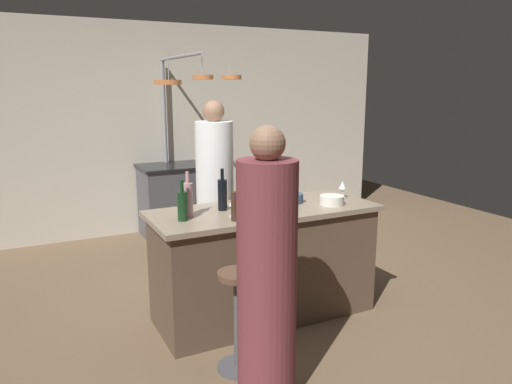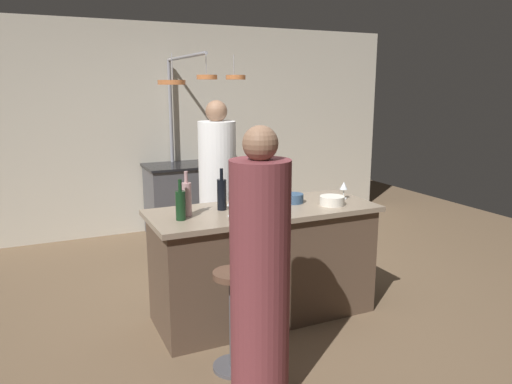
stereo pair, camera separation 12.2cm
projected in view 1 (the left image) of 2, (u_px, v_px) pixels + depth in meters
ground_plane at (264, 314)px, 3.99m from camera, size 9.00×9.00×0.00m
back_wall at (162, 129)px, 6.20m from camera, size 6.40×0.16×2.60m
kitchen_island at (264, 262)px, 3.89m from camera, size 1.80×0.72×0.90m
stove_range at (173, 200)px, 6.04m from camera, size 0.80×0.64×0.89m
chef at (215, 196)px, 4.72m from camera, size 0.36×0.36×1.71m
bar_stool_left at (238, 316)px, 3.14m from camera, size 0.28×0.28×0.68m
guest_left at (267, 279)px, 2.77m from camera, size 0.34×0.34×1.63m
overhead_pot_rack at (182, 101)px, 5.31m from camera, size 0.89×1.42×2.17m
cutting_board at (252, 202)px, 3.95m from camera, size 0.32×0.22×0.02m
pepper_mill at (234, 206)px, 3.42m from camera, size 0.05×0.05×0.21m
wine_bottle_rose at (188, 199)px, 3.52m from camera, size 0.07×0.07×0.33m
wine_bottle_red at (182, 205)px, 3.42m from camera, size 0.07×0.07×0.30m
wine_bottle_dark at (222, 194)px, 3.71m from camera, size 0.07×0.07×0.32m
wine_glass_by_chef at (233, 203)px, 3.53m from camera, size 0.07×0.07×0.15m
wine_glass_near_left_guest at (343, 186)px, 4.12m from camera, size 0.07×0.07×0.15m
mixing_bowl_blue at (293, 198)px, 3.97m from camera, size 0.17×0.17×0.08m
mixing_bowl_steel at (255, 212)px, 3.54m from camera, size 0.19×0.19×0.07m
mixing_bowl_ceramic at (332, 200)px, 3.91m from camera, size 0.20×0.20×0.07m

